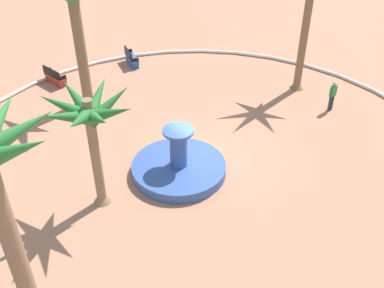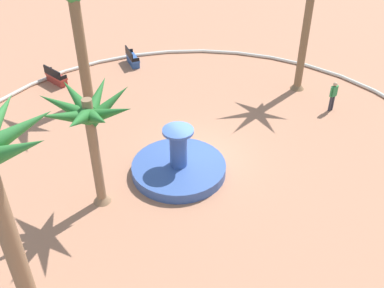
# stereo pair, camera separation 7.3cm
# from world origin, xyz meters

# --- Properties ---
(ground_plane) EXTENTS (80.00, 80.00, 0.00)m
(ground_plane) POSITION_xyz_m (0.00, 0.00, 0.00)
(ground_plane) COLOR tan
(plaza_curb) EXTENTS (23.81, 23.81, 0.20)m
(plaza_curb) POSITION_xyz_m (0.00, 0.00, 0.10)
(plaza_curb) COLOR silver
(plaza_curb) RESTS_ON ground
(fountain) EXTENTS (4.01, 4.01, 2.20)m
(fountain) POSITION_xyz_m (-0.45, 1.22, 0.31)
(fountain) COLOR #38569E
(fountain) RESTS_ON ground
(palm_tree_by_curb) EXTENTS (3.89, 3.68, 6.69)m
(palm_tree_by_curb) POSITION_xyz_m (2.62, -8.39, 5.06)
(palm_tree_by_curb) COLOR brown
(palm_tree_by_curb) RESTS_ON ground
(palm_tree_mid_plaza) EXTENTS (3.65, 3.56, 4.86)m
(palm_tree_mid_plaza) POSITION_xyz_m (-0.43, 4.74, 3.85)
(palm_tree_mid_plaza) COLOR #8E6B4C
(palm_tree_mid_plaza) RESTS_ON ground
(palm_tree_far_side) EXTENTS (4.06, 3.73, 6.85)m
(palm_tree_far_side) POSITION_xyz_m (7.48, 2.26, 4.74)
(palm_tree_far_side) COLOR brown
(palm_tree_far_side) RESTS_ON ground
(bench_west) EXTENTS (1.66, 0.77, 1.00)m
(bench_west) POSITION_xyz_m (10.54, -1.79, 0.35)
(bench_west) COLOR #335BA8
(bench_west) RESTS_ON ground
(bench_southeast) EXTENTS (1.68, 0.93, 1.00)m
(bench_southeast) POSITION_xyz_m (10.49, 3.10, 0.35)
(bench_southeast) COLOR #B73D33
(bench_southeast) RESTS_ON ground
(person_pedestrian_stroll) EXTENTS (0.22, 0.53, 1.64)m
(person_pedestrian_stroll) POSITION_xyz_m (-0.09, -8.22, 0.92)
(person_pedestrian_stroll) COLOR #33333D
(person_pedestrian_stroll) RESTS_ON ground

